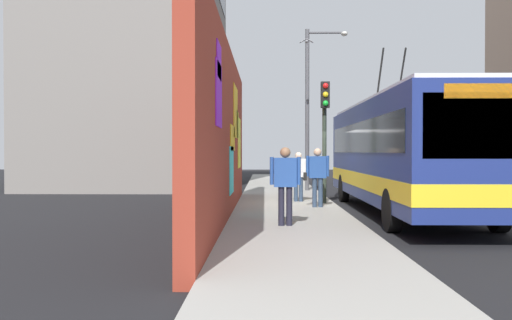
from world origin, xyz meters
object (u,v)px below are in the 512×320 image
at_px(city_bus, 403,151).
at_px(pedestrian_at_curb, 317,172).
at_px(parked_car_white, 494,176).
at_px(street_lamp, 312,98).
at_px(pedestrian_midblock, 298,173).
at_px(parked_car_dark_gray, 420,168).
at_px(pedestrian_near_wall, 285,179).
at_px(traffic_light, 325,121).
at_px(parked_car_champagne, 450,172).

height_order(city_bus, pedestrian_at_curb, city_bus).
height_order(parked_car_white, street_lamp, street_lamp).
height_order(city_bus, pedestrian_midblock, city_bus).
xyz_separation_m(parked_car_dark_gray, pedestrian_midblock, (-14.87, 8.16, 0.29)).
relative_size(pedestrian_near_wall, traffic_light, 0.45).
bearing_deg(parked_car_champagne, traffic_light, 144.35).
height_order(parked_car_champagne, pedestrian_near_wall, pedestrian_near_wall).
xyz_separation_m(pedestrian_at_curb, traffic_light, (1.19, -0.35, 1.62)).
distance_m(city_bus, traffic_light, 2.85).
bearing_deg(parked_car_dark_gray, parked_car_champagne, 180.00).
height_order(pedestrian_at_curb, traffic_light, traffic_light).
bearing_deg(pedestrian_near_wall, traffic_light, -14.93).
xyz_separation_m(pedestrian_near_wall, street_lamp, (11.87, -1.57, 2.95)).
height_order(parked_car_dark_gray, pedestrian_midblock, pedestrian_midblock).
height_order(city_bus, pedestrian_near_wall, city_bus).
xyz_separation_m(pedestrian_midblock, street_lamp, (5.54, -0.90, 3.03)).
distance_m(parked_car_champagne, pedestrian_midblock, 12.50).
height_order(parked_car_white, parked_car_champagne, same).
height_order(parked_car_white, traffic_light, traffic_light).
relative_size(parked_car_dark_gray, street_lamp, 0.65).
relative_size(parked_car_white, pedestrian_near_wall, 2.77).
relative_size(city_bus, pedestrian_midblock, 7.37).
relative_size(parked_car_white, pedestrian_midblock, 2.96).
xyz_separation_m(pedestrian_at_curb, pedestrian_midblock, (1.97, 0.46, -0.08)).
xyz_separation_m(city_bus, traffic_light, (1.61, 2.15, 0.97)).
relative_size(parked_car_champagne, pedestrian_near_wall, 2.71).
bearing_deg(parked_car_dark_gray, pedestrian_midblock, 151.26).
bearing_deg(traffic_light, parked_car_champagne, -35.65).
height_order(pedestrian_at_curb, pedestrian_midblock, pedestrian_at_curb).
bearing_deg(city_bus, traffic_light, 53.22).
xyz_separation_m(parked_car_dark_gray, pedestrian_at_curb, (-16.84, 7.70, 0.38)).
xyz_separation_m(city_bus, pedestrian_at_curb, (0.42, 2.50, -0.65)).
bearing_deg(parked_car_dark_gray, pedestrian_at_curb, 155.43).
height_order(parked_car_white, parked_car_dark_gray, same).
relative_size(parked_car_white, parked_car_champagne, 1.02).
bearing_deg(street_lamp, pedestrian_midblock, 170.75).
xyz_separation_m(parked_car_champagne, street_lamp, (-3.92, 7.25, 3.33)).
bearing_deg(parked_car_champagne, pedestrian_at_curb, 146.04).
xyz_separation_m(city_bus, parked_car_white, (6.30, -5.20, -1.02)).
relative_size(pedestrian_midblock, traffic_light, 0.42).
xyz_separation_m(city_bus, parked_car_champagne, (11.85, -5.20, -1.02)).
height_order(parked_car_champagne, street_lamp, street_lamp).
bearing_deg(parked_car_white, parked_car_dark_gray, -0.00).
height_order(parked_car_white, pedestrian_at_curb, pedestrian_at_curb).
distance_m(parked_car_champagne, pedestrian_near_wall, 18.09).
bearing_deg(pedestrian_midblock, pedestrian_near_wall, 173.94).
bearing_deg(pedestrian_near_wall, city_bus, -42.67).
height_order(parked_car_dark_gray, pedestrian_near_wall, pedestrian_near_wall).
height_order(parked_car_dark_gray, pedestrian_at_curb, pedestrian_at_curb).
relative_size(pedestrian_near_wall, pedestrian_midblock, 1.07).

